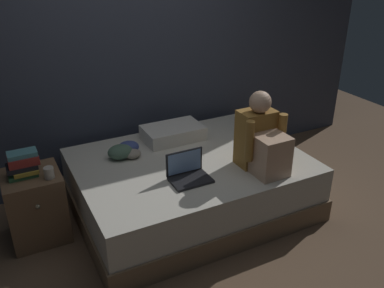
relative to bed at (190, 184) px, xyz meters
name	(u,v)px	position (x,y,z in m)	size (l,w,h in m)	color
ground_plane	(185,231)	(-0.20, -0.30, -0.25)	(8.00, 8.00, 0.00)	brown
wall_back	(128,45)	(-0.20, 0.90, 1.10)	(5.60, 0.10, 2.70)	#383D4C
bed	(190,184)	(0.00, 0.00, 0.00)	(2.00, 1.50, 0.50)	#7A6047
nightstand	(36,206)	(-1.30, 0.20, 0.04)	(0.44, 0.46, 0.58)	brown
person_sitting	(262,141)	(0.45, -0.40, 0.50)	(0.39, 0.44, 0.66)	olive
laptop	(188,173)	(-0.17, -0.29, 0.31)	(0.32, 0.23, 0.22)	black
pillow	(173,133)	(0.04, 0.45, 0.32)	(0.56, 0.36, 0.13)	silver
book_stack	(23,164)	(-1.33, 0.20, 0.44)	(0.25, 0.17, 0.20)	#387042
mug	(49,173)	(-1.17, 0.08, 0.38)	(0.08, 0.08, 0.09)	#BCB2A3
clothes_pile	(124,151)	(-0.49, 0.31, 0.31)	(0.31, 0.26, 0.12)	#8E3D47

